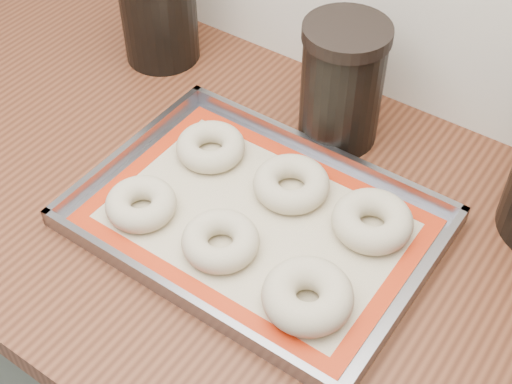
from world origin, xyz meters
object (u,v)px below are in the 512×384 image
Objects in this scene: canister_mid at (342,84)px; canister_left at (158,1)px; bagel_front_left at (141,204)px; bagel_front_right at (308,296)px; bagel_back_left at (211,147)px; bagel_back_mid at (291,184)px; bagel_back_right at (372,221)px; baking_tray at (256,220)px; bagel_front_mid at (220,241)px.

canister_left is at bearing 178.60° from canister_mid.
bagel_front_right reaches higher than bagel_front_left.
bagel_back_left is 0.14m from bagel_back_mid.
bagel_back_mid reaches higher than bagel_back_left.
bagel_front_right reaches higher than bagel_back_right.
bagel_back_left is 0.48× the size of canister_left.
bagel_front_right is (0.13, -0.08, 0.02)m from baking_tray.
bagel_front_left is at bearing -114.29° from canister_mid.
bagel_front_left is 0.90× the size of bagel_back_right.
bagel_back_left reaches higher than baking_tray.
bagel_front_mid is at bearing 175.30° from bagel_front_right.
canister_left reaches higher than bagel_front_right.
canister_left reaches higher than bagel_back_right.
canister_mid is at bearing 50.04° from bagel_back_left.
bagel_front_left is 0.87× the size of bagel_front_right.
canister_left is at bearing 125.72° from bagel_front_left.
canister_left reaches higher than bagel_front_mid.
canister_mid is at bearing 113.99° from bagel_front_right.
canister_mid is (-0.01, 0.15, 0.07)m from bagel_back_mid.
bagel_front_left is at bearing -134.59° from bagel_back_mid.
bagel_front_left is 0.91× the size of bagel_back_mid.
bagel_front_left and bagel_back_left have the same top height.
baking_tray is 0.15m from bagel_front_right.
bagel_back_right is at bearing 1.05° from bagel_back_left.
bagel_front_right reaches higher than bagel_back_left.
baking_tray is 0.07m from bagel_front_mid.
bagel_front_mid is (-0.01, -0.07, 0.01)m from baking_tray.
bagel_back_left is at bearing 131.46° from bagel_front_mid.
bagel_front_left is at bearing -175.94° from bagel_front_mid.
bagel_front_right is at bearing -66.01° from canister_mid.
bagel_front_mid is 0.20m from bagel_back_right.
canister_left is (-0.48, 0.15, 0.08)m from bagel_back_right.
bagel_back_right reaches higher than bagel_front_left.
bagel_front_mid is 0.14m from bagel_front_right.
canister_left is (-0.36, 0.15, 0.08)m from bagel_back_mid.
canister_mid is at bearing 94.76° from bagel_back_mid.
bagel_back_mid reaches higher than baking_tray.
bagel_front_right reaches higher than bagel_back_mid.
bagel_front_right is 0.15m from bagel_back_right.
bagel_front_left is 0.46× the size of canister_left.
canister_left reaches higher than canister_mid.
bagel_front_right is at bearing -29.64° from bagel_back_left.
canister_left is 1.10× the size of canister_mid.
bagel_back_left is (-0.26, 0.15, -0.00)m from bagel_front_right.
bagel_front_mid is 0.53× the size of canister_mid.
bagel_back_right reaches higher than bagel_front_mid.
baking_tray is 0.15m from bagel_back_right.
bagel_back_mid is 0.12m from bagel_back_right.
canister_left is (-0.22, 0.30, 0.08)m from bagel_front_left.
bagel_back_right is at bearing 44.33° from bagel_front_mid.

